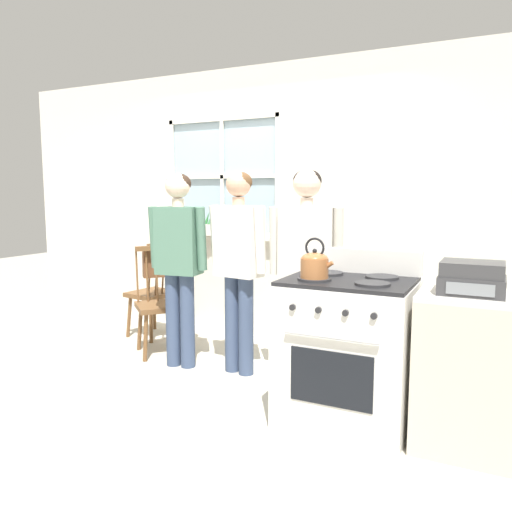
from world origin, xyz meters
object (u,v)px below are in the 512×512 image
at_px(person_teen_center, 239,254).
at_px(stove, 347,350).
at_px(side_counter, 467,371).
at_px(chair_near_wall, 154,294).
at_px(person_adult_right, 306,255).
at_px(chair_by_window, 160,305).
at_px(potted_plant, 210,228).
at_px(stereo, 472,278).
at_px(person_elderly_left, 179,252).
at_px(handbag, 155,263).
at_px(kettle, 315,264).

xyz_separation_m(person_teen_center, stove, (1.03, -0.48, -0.50)).
bearing_deg(side_counter, stove, 179.13).
height_order(chair_near_wall, stove, stove).
bearing_deg(person_adult_right, chair_by_window, 163.96).
distance_m(person_adult_right, potted_plant, 1.75).
relative_size(chair_near_wall, side_counter, 1.08).
relative_size(person_teen_center, person_adult_right, 0.99).
height_order(stove, stereo, stove).
xyz_separation_m(stove, stereo, (0.70, -0.03, 0.51)).
xyz_separation_m(person_elderly_left, person_adult_right, (1.07, 0.13, 0.02)).
xyz_separation_m(handbag, stereo, (2.78, -0.81, 0.19)).
distance_m(person_adult_right, side_counter, 1.40).
xyz_separation_m(chair_near_wall, kettle, (2.12, -1.15, 0.58)).
relative_size(person_teen_center, side_counter, 1.80).
bearing_deg(kettle, person_teen_center, 144.23).
xyz_separation_m(chair_near_wall, handbag, (0.21, -0.24, 0.36)).
bearing_deg(chair_near_wall, side_counter, 80.50).
bearing_deg(potted_plant, kettle, -43.15).
distance_m(stove, side_counter, 0.70).
bearing_deg(kettle, chair_near_wall, 151.51).
bearing_deg(person_elderly_left, stove, -21.79).
height_order(stove, kettle, kettle).
height_order(potted_plant, side_counter, potted_plant).
distance_m(person_elderly_left, kettle, 1.47).
relative_size(chair_near_wall, handbag, 3.16).
relative_size(kettle, stereo, 0.73).
relative_size(person_elderly_left, kettle, 6.53).
distance_m(person_elderly_left, person_teen_center, 0.52).
relative_size(chair_by_window, person_elderly_left, 0.60).
bearing_deg(handbag, person_elderly_left, -34.90).
bearing_deg(kettle, stereo, 6.52).
distance_m(kettle, potted_plant, 2.40).
bearing_deg(chair_near_wall, person_elderly_left, 60.05).
relative_size(person_adult_right, side_counter, 1.81).
xyz_separation_m(stove, handbag, (-2.09, 0.78, 0.33)).
bearing_deg(stove, person_teen_center, 154.88).
height_order(person_teen_center, side_counter, person_teen_center).
height_order(person_elderly_left, side_counter, person_elderly_left).
height_order(person_teen_center, handbag, person_teen_center).
bearing_deg(stereo, stove, 177.43).
relative_size(chair_by_window, person_adult_right, 0.60).
height_order(chair_by_window, person_elderly_left, person_elderly_left).
height_order(chair_near_wall, stereo, stereo).
bearing_deg(person_teen_center, chair_by_window, -179.92).
distance_m(chair_near_wall, person_elderly_left, 1.11).
height_order(person_adult_right, stove, person_adult_right).
bearing_deg(chair_by_window, stereo, -61.92).
height_order(person_teen_center, stove, person_teen_center).
distance_m(person_teen_center, stove, 1.24).
height_order(person_elderly_left, potted_plant, person_elderly_left).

